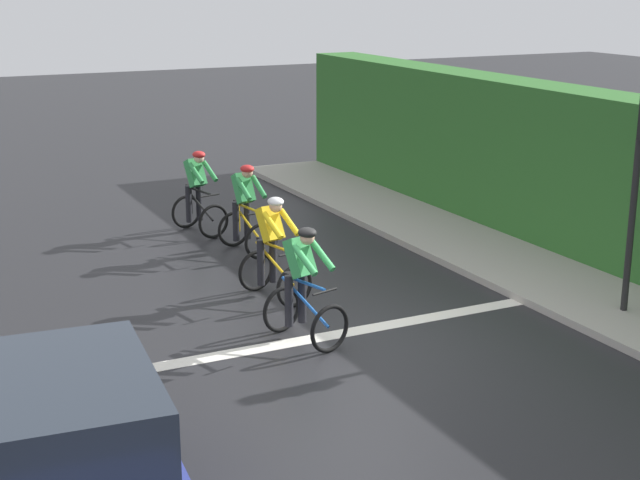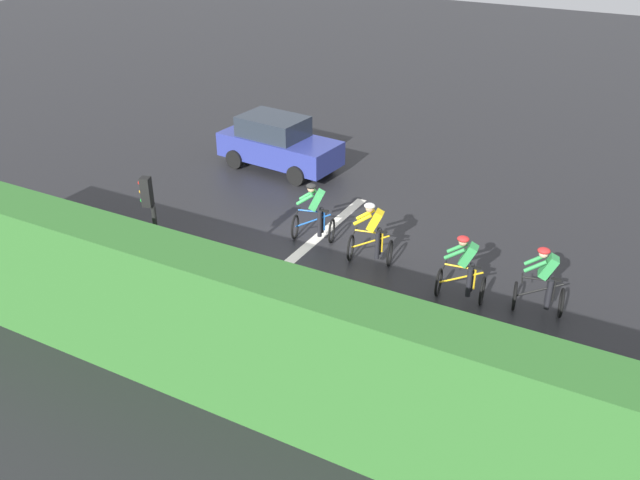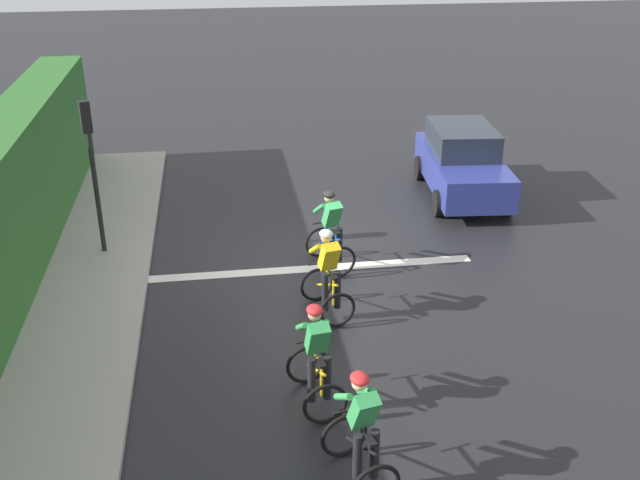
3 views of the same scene
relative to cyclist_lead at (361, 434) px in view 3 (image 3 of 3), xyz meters
name	(u,v)px [view 3 (image 3 of 3)]	position (x,y,z in m)	size (l,w,h in m)	color
ground_plane	(304,263)	(-0.08, -6.43, -0.80)	(80.00, 80.00, 0.00)	black
sidewalk_kerb	(61,327)	(4.52, -4.43, -0.74)	(2.80, 19.40, 0.12)	#9E998E
stone_wall_low	(6,320)	(5.42, -4.43, -0.50)	(0.44, 19.40, 0.60)	gray
road_marking_stop_line	(306,269)	(-0.08, -6.15, -0.79)	(7.00, 0.30, 0.01)	silver
cyclist_lead	(361,434)	(0.00, 0.00, 0.00)	(0.90, 1.20, 1.66)	black
cyclist_second	(316,360)	(0.33, -1.72, 0.00)	(0.82, 1.16, 1.66)	black
cyclist_mid	(328,276)	(-0.25, -4.30, 0.00)	(0.90, 1.20, 1.66)	black
cyclist_fourth	(331,232)	(-0.59, -6.16, 0.00)	(0.94, 1.22, 1.66)	black
car_navy	(462,162)	(-4.55, -9.75, 0.08)	(2.16, 4.24, 1.76)	navy
traffic_light_near_crossing	(91,156)	(4.13, -7.47, 1.43)	(0.25, 0.30, 3.34)	black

